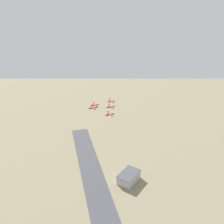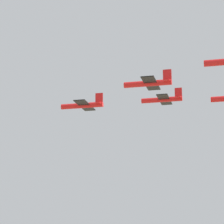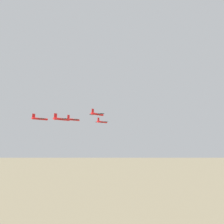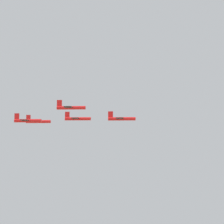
% 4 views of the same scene
% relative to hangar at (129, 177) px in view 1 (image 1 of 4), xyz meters
% --- Properties ---
extents(hangar, '(34.66, 22.16, 13.15)m').
position_rel_hangar_xyz_m(hangar, '(0.00, 0.00, 0.00)').
color(hangar, '#B7B7BC').
rests_on(hangar, ground_plane).
extents(jet_0, '(8.13, 8.32, 2.86)m').
position_rel_hangar_xyz_m(jet_0, '(91.44, 32.07, 131.44)').
color(jet_0, red).
extents(jet_1, '(8.13, 8.32, 2.86)m').
position_rel_hangar_xyz_m(jet_1, '(77.14, 22.78, 132.23)').
color(jet_1, red).
extents(jet_2, '(8.13, 8.32, 2.86)m').
position_rel_hangar_xyz_m(jet_2, '(92.62, 15.06, 134.07)').
color(jet_2, red).
extents(jet_3, '(8.13, 8.32, 2.86)m').
position_rel_hangar_xyz_m(jet_3, '(62.83, 13.49, 132.04)').
color(jet_3, red).
extents(jet_4, '(8.13, 8.32, 2.86)m').
position_rel_hangar_xyz_m(jet_4, '(78.31, 5.76, 130.98)').
color(jet_4, red).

